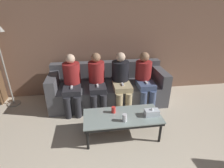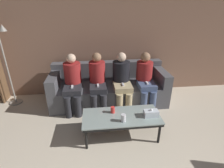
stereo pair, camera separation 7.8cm
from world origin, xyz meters
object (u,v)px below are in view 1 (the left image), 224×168
(couch, at_px, (108,88))
(seated_person_right_end, at_px, (144,78))
(cup_near_right, at_px, (125,118))
(seated_person_mid_left, at_px, (97,80))
(coffee_table, at_px, (122,118))
(cup_near_left, at_px, (114,110))
(seated_person_mid_right, at_px, (121,79))
(tissue_box, at_px, (152,113))
(standing_lamp, at_px, (3,59))
(seated_person_left_end, at_px, (72,82))

(couch, relative_size, seated_person_right_end, 2.18)
(cup_near_right, relative_size, seated_person_mid_left, 0.11)
(coffee_table, relative_size, seated_person_mid_left, 1.07)
(couch, xyz_separation_m, cup_near_left, (-0.04, -1.06, 0.13))
(cup_near_right, relative_size, seated_person_mid_right, 0.11)
(seated_person_right_end, bearing_deg, tissue_box, -100.68)
(tissue_box, relative_size, seated_person_mid_left, 0.20)
(couch, bearing_deg, cup_near_left, -92.12)
(couch, height_order, standing_lamp, standing_lamp)
(tissue_box, distance_m, seated_person_mid_right, 1.07)
(seated_person_mid_right, bearing_deg, cup_near_right, -97.90)
(coffee_table, height_order, cup_near_left, cup_near_left)
(seated_person_mid_left, bearing_deg, standing_lamp, 168.98)
(seated_person_mid_left, height_order, seated_person_right_end, seated_person_mid_left)
(standing_lamp, height_order, seated_person_right_end, standing_lamp)
(cup_near_right, xyz_separation_m, tissue_box, (0.45, 0.08, -0.01))
(coffee_table, relative_size, standing_lamp, 0.74)
(seated_person_mid_right, bearing_deg, cup_near_left, -108.31)
(seated_person_left_end, distance_m, seated_person_mid_right, 0.97)
(cup_near_right, relative_size, standing_lamp, 0.07)
(couch, distance_m, coffee_table, 1.17)
(couch, relative_size, seated_person_mid_left, 2.14)
(seated_person_mid_left, relative_size, seated_person_right_end, 1.02)
(seated_person_right_end, bearing_deg, seated_person_mid_left, -179.83)
(cup_near_left, height_order, seated_person_mid_right, seated_person_mid_right)
(cup_near_left, relative_size, seated_person_right_end, 0.09)
(couch, xyz_separation_m, seated_person_right_end, (0.73, -0.20, 0.29))
(cup_near_left, xyz_separation_m, seated_person_mid_right, (0.28, 0.85, 0.16))
(cup_near_left, xyz_separation_m, standing_lamp, (-1.98, 1.20, 0.56))
(tissue_box, height_order, seated_person_mid_left, seated_person_mid_left)
(seated_person_mid_left, bearing_deg, seated_person_left_end, -180.00)
(tissue_box, bearing_deg, coffee_table, 172.55)
(standing_lamp, distance_m, seated_person_mid_right, 2.32)
(standing_lamp, distance_m, seated_person_left_end, 1.39)
(cup_near_left, bearing_deg, cup_near_right, -62.10)
(seated_person_mid_right, xyz_separation_m, seated_person_right_end, (0.49, 0.00, -0.01))
(cup_near_right, bearing_deg, tissue_box, 10.67)
(cup_near_left, xyz_separation_m, seated_person_left_end, (-0.69, 0.85, 0.16))
(cup_near_right, bearing_deg, seated_person_right_end, 59.85)
(seated_person_left_end, bearing_deg, coffee_table, -49.49)
(couch, relative_size, seated_person_mid_right, 2.16)
(cup_near_right, bearing_deg, seated_person_left_end, 126.79)
(cup_near_left, relative_size, cup_near_right, 0.86)
(seated_person_right_end, bearing_deg, standing_lamp, 172.89)
(seated_person_mid_right, bearing_deg, seated_person_left_end, -179.86)
(cup_near_right, distance_m, seated_person_right_end, 1.28)
(seated_person_mid_right, bearing_deg, tissue_box, -73.80)
(cup_near_right, bearing_deg, seated_person_mid_right, 82.10)
(seated_person_mid_left, xyz_separation_m, seated_person_mid_right, (0.49, 0.00, 0.00))
(seated_person_left_end, bearing_deg, standing_lamp, 164.98)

